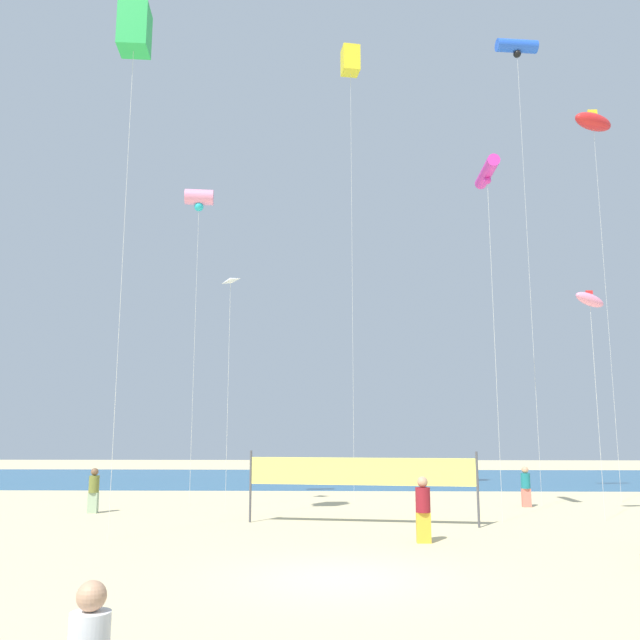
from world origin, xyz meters
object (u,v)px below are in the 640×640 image
object	(u,v)px
kite_blue_tube	(517,47)
kite_white_diamond	(230,282)
beachgoer_olive_shirt	(94,489)
beachgoer_teal_shirt	(526,485)
kite_red_inflatable	(593,122)
kite_pink_inflatable	(590,300)
kite_green_box	(135,30)
beachgoer_maroon_shirt	(423,507)
kite_yellow_box	(350,61)
volleyball_net	(361,474)
kite_pink_tube	(199,199)
kite_magenta_tube	(487,173)

from	to	relation	value
kite_blue_tube	kite_white_diamond	world-z (taller)	kite_blue_tube
beachgoer_olive_shirt	beachgoer_teal_shirt	distance (m)	17.23
kite_white_diamond	kite_red_inflatable	size ratio (longest dim) A/B	0.52
beachgoer_teal_shirt	kite_pink_inflatable	xyz separation A→B (m)	(1.49, -4.24, 6.92)
beachgoer_olive_shirt	kite_green_box	world-z (taller)	kite_green_box
kite_white_diamond	kite_red_inflatable	xyz separation A→B (m)	(16.88, 3.21, 8.56)
beachgoer_olive_shirt	kite_white_diamond	xyz separation A→B (m)	(4.82, 1.24, 8.33)
beachgoer_maroon_shirt	kite_yellow_box	bearing A→B (deg)	-45.49
volleyball_net	kite_pink_tube	distance (m)	14.77
kite_pink_inflatable	kite_blue_tube	bearing A→B (deg)	100.27
beachgoer_maroon_shirt	kite_red_inflatable	world-z (taller)	kite_red_inflatable
beachgoer_olive_shirt	beachgoer_teal_shirt	xyz separation A→B (m)	(17.04, 2.52, -0.02)
volleyball_net	kite_pink_inflatable	distance (m)	10.54
kite_magenta_tube	kite_red_inflatable	distance (m)	10.74
beachgoer_teal_shirt	beachgoer_olive_shirt	bearing A→B (deg)	-6.08
volleyball_net	kite_yellow_box	bearing A→B (deg)	90.27
kite_white_diamond	kite_pink_tube	bearing A→B (deg)	141.27
kite_yellow_box	kite_magenta_tube	size ratio (longest dim) A/B	1.72
kite_pink_inflatable	kite_pink_tube	distance (m)	17.00
beachgoer_olive_shirt	kite_pink_inflatable	size ratio (longest dim) A/B	0.20
beachgoer_maroon_shirt	kite_pink_inflatable	size ratio (longest dim) A/B	0.22
beachgoer_teal_shirt	kite_white_diamond	world-z (taller)	kite_white_diamond
kite_yellow_box	kite_white_diamond	xyz separation A→B (m)	(-5.21, -3.62, -12.19)
beachgoer_maroon_shirt	volleyball_net	world-z (taller)	volleyball_net
volleyball_net	kite_magenta_tube	xyz separation A→B (m)	(4.87, 0.86, 10.96)
kite_pink_inflatable	kite_white_diamond	size ratio (longest dim) A/B	0.86
kite_blue_tube	beachgoer_maroon_shirt	bearing A→B (deg)	-123.25
beachgoer_olive_shirt	volleyball_net	size ratio (longest dim) A/B	0.22
beachgoer_maroon_shirt	volleyball_net	distance (m)	3.98
volleyball_net	kite_magenta_tube	bearing A→B (deg)	10.04
kite_pink_tube	beachgoer_olive_shirt	bearing A→B (deg)	-139.79
kite_red_inflatable	kite_yellow_box	bearing A→B (deg)	177.96
beachgoer_maroon_shirt	kite_white_diamond	xyz separation A→B (m)	(-6.85, 7.75, 8.27)
kite_magenta_tube	kite_pink_inflatable	size ratio (longest dim) A/B	1.57
kite_yellow_box	kite_pink_inflatable	world-z (taller)	kite_yellow_box
kite_red_inflatable	kite_magenta_tube	bearing A→B (deg)	-136.08
kite_green_box	kite_red_inflatable	bearing A→B (deg)	29.64
kite_blue_tube	kite_green_box	xyz separation A→B (m)	(-14.95, -9.05, -4.85)
kite_blue_tube	kite_pink_inflatable	world-z (taller)	kite_blue_tube
kite_yellow_box	kite_pink_inflatable	distance (m)	17.37
kite_pink_inflatable	kite_white_diamond	bearing A→B (deg)	167.80
kite_yellow_box	beachgoer_teal_shirt	bearing A→B (deg)	-18.53
volleyball_net	kite_red_inflatable	bearing A→B (deg)	32.38
kite_magenta_tube	kite_white_diamond	bearing A→B (deg)	161.87
beachgoer_maroon_shirt	kite_red_inflatable	bearing A→B (deg)	-96.17
kite_pink_inflatable	kite_green_box	bearing A→B (deg)	-163.75
kite_pink_tube	kite_green_box	distance (m)	9.27
beachgoer_teal_shirt	volleyball_net	xyz separation A→B (m)	(-6.98, -5.44, 0.76)
kite_blue_tube	kite_yellow_box	size ratio (longest dim) A/B	0.95
beachgoer_teal_shirt	kite_red_inflatable	bearing A→B (deg)	-171.92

